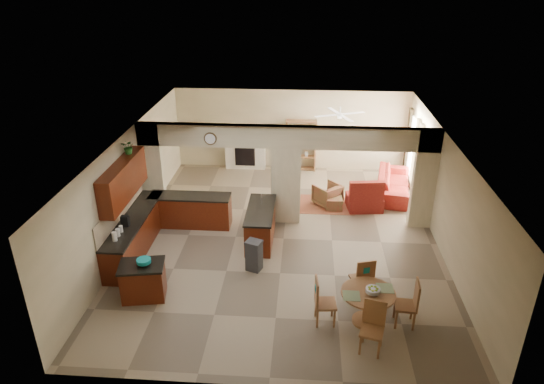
# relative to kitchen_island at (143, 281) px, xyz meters

# --- Properties ---
(floor) EXTENTS (10.00, 10.00, 0.00)m
(floor) POSITION_rel_kitchen_island_xyz_m (2.90, 2.68, -0.41)
(floor) COLOR gray
(floor) RESTS_ON ground
(ceiling) EXTENTS (10.00, 10.00, 0.00)m
(ceiling) POSITION_rel_kitchen_island_xyz_m (2.90, 2.68, 2.39)
(ceiling) COLOR white
(ceiling) RESTS_ON wall_back
(wall_back) EXTENTS (8.00, 0.00, 8.00)m
(wall_back) POSITION_rel_kitchen_island_xyz_m (2.90, 7.68, 0.99)
(wall_back) COLOR beige
(wall_back) RESTS_ON floor
(wall_front) EXTENTS (8.00, 0.00, 8.00)m
(wall_front) POSITION_rel_kitchen_island_xyz_m (2.90, -2.32, 0.99)
(wall_front) COLOR beige
(wall_front) RESTS_ON floor
(wall_left) EXTENTS (0.00, 10.00, 10.00)m
(wall_left) POSITION_rel_kitchen_island_xyz_m (-1.10, 2.68, 0.99)
(wall_left) COLOR beige
(wall_left) RESTS_ON floor
(wall_right) EXTENTS (0.00, 10.00, 10.00)m
(wall_right) POSITION_rel_kitchen_island_xyz_m (6.90, 2.68, 0.99)
(wall_right) COLOR beige
(wall_right) RESTS_ON floor
(partition_left_pier) EXTENTS (0.60, 0.25, 2.80)m
(partition_left_pier) POSITION_rel_kitchen_island_xyz_m (-0.80, 3.68, 0.99)
(partition_left_pier) COLOR beige
(partition_left_pier) RESTS_ON floor
(partition_center_pier) EXTENTS (0.80, 0.25, 2.20)m
(partition_center_pier) POSITION_rel_kitchen_island_xyz_m (2.90, 3.68, 0.69)
(partition_center_pier) COLOR beige
(partition_center_pier) RESTS_ON floor
(partition_right_pier) EXTENTS (0.60, 0.25, 2.80)m
(partition_right_pier) POSITION_rel_kitchen_island_xyz_m (6.60, 3.68, 0.99)
(partition_right_pier) COLOR beige
(partition_right_pier) RESTS_ON floor
(partition_header) EXTENTS (8.00, 0.25, 0.60)m
(partition_header) POSITION_rel_kitchen_island_xyz_m (2.90, 3.68, 2.09)
(partition_header) COLOR beige
(partition_header) RESTS_ON partition_center_pier
(kitchen_counter) EXTENTS (2.52, 3.29, 1.48)m
(kitchen_counter) POSITION_rel_kitchen_island_xyz_m (-0.36, 2.44, 0.05)
(kitchen_counter) COLOR #431107
(kitchen_counter) RESTS_ON floor
(upper_cabinets) EXTENTS (0.35, 2.40, 0.90)m
(upper_cabinets) POSITION_rel_kitchen_island_xyz_m (-0.92, 1.88, 1.51)
(upper_cabinets) COLOR #431107
(upper_cabinets) RESTS_ON wall_left
(peninsula) EXTENTS (0.70, 1.85, 0.91)m
(peninsula) POSITION_rel_kitchen_island_xyz_m (2.30, 2.57, 0.04)
(peninsula) COLOR #431107
(peninsula) RESTS_ON floor
(wall_clock) EXTENTS (0.34, 0.03, 0.34)m
(wall_clock) POSITION_rel_kitchen_island_xyz_m (0.90, 3.53, 2.04)
(wall_clock) COLOR #4C3519
(wall_clock) RESTS_ON partition_header
(rug) EXTENTS (1.60, 1.30, 0.01)m
(rug) POSITION_rel_kitchen_island_xyz_m (4.10, 4.78, -0.41)
(rug) COLOR #975437
(rug) RESTS_ON floor
(fireplace) EXTENTS (1.60, 0.35, 1.20)m
(fireplace) POSITION_rel_kitchen_island_xyz_m (1.30, 7.52, 0.20)
(fireplace) COLOR beige
(fireplace) RESTS_ON floor
(shelving_unit) EXTENTS (1.00, 0.32, 1.80)m
(shelving_unit) POSITION_rel_kitchen_island_xyz_m (3.25, 7.50, 0.49)
(shelving_unit) COLOR brown
(shelving_unit) RESTS_ON floor
(window_a) EXTENTS (0.02, 0.90, 1.90)m
(window_a) POSITION_rel_kitchen_island_xyz_m (6.87, 4.98, 0.79)
(window_a) COLOR white
(window_a) RESTS_ON wall_right
(window_b) EXTENTS (0.02, 0.90, 1.90)m
(window_b) POSITION_rel_kitchen_island_xyz_m (6.87, 6.68, 0.79)
(window_b) COLOR white
(window_b) RESTS_ON wall_right
(glazed_door) EXTENTS (0.02, 0.70, 2.10)m
(glazed_door) POSITION_rel_kitchen_island_xyz_m (6.87, 5.83, 0.64)
(glazed_door) COLOR white
(glazed_door) RESTS_ON wall_right
(drape_a_left) EXTENTS (0.10, 0.28, 2.30)m
(drape_a_left) POSITION_rel_kitchen_island_xyz_m (6.83, 4.38, 0.79)
(drape_a_left) COLOR #411F1A
(drape_a_left) RESTS_ON wall_right
(drape_a_right) EXTENTS (0.10, 0.28, 2.30)m
(drape_a_right) POSITION_rel_kitchen_island_xyz_m (6.83, 5.58, 0.79)
(drape_a_right) COLOR #411F1A
(drape_a_right) RESTS_ON wall_right
(drape_b_left) EXTENTS (0.10, 0.28, 2.30)m
(drape_b_left) POSITION_rel_kitchen_island_xyz_m (6.83, 6.08, 0.79)
(drape_b_left) COLOR #411F1A
(drape_b_left) RESTS_ON wall_right
(drape_b_right) EXTENTS (0.10, 0.28, 2.30)m
(drape_b_right) POSITION_rel_kitchen_island_xyz_m (6.83, 7.28, 0.79)
(drape_b_right) COLOR #411F1A
(drape_b_right) RESTS_ON wall_right
(ceiling_fan) EXTENTS (1.00, 1.00, 0.10)m
(ceiling_fan) POSITION_rel_kitchen_island_xyz_m (4.40, 5.68, 2.15)
(ceiling_fan) COLOR white
(ceiling_fan) RESTS_ON ceiling
(kitchen_island) EXTENTS (1.05, 0.83, 0.82)m
(kitchen_island) POSITION_rel_kitchen_island_xyz_m (0.00, 0.00, 0.00)
(kitchen_island) COLOR #431107
(kitchen_island) RESTS_ON floor
(teal_bowl) EXTENTS (0.30, 0.30, 0.14)m
(teal_bowl) POSITION_rel_kitchen_island_xyz_m (0.07, -0.00, 0.48)
(teal_bowl) COLOR teal
(teal_bowl) RESTS_ON kitchen_island
(trash_can) EXTENTS (0.42, 0.39, 0.71)m
(trash_can) POSITION_rel_kitchen_island_xyz_m (2.28, 1.21, -0.06)
(trash_can) COLOR #2D2D2F
(trash_can) RESTS_ON floor
(dining_table) EXTENTS (1.08, 1.08, 0.74)m
(dining_table) POSITION_rel_kitchen_island_xyz_m (4.74, -0.49, 0.08)
(dining_table) COLOR brown
(dining_table) RESTS_ON floor
(fruit_bowl) EXTENTS (0.29, 0.29, 0.15)m
(fruit_bowl) POSITION_rel_kitchen_island_xyz_m (4.81, -0.56, 0.40)
(fruit_bowl) COLOR #8AB526
(fruit_bowl) RESTS_ON dining_table
(sofa) EXTENTS (2.57, 1.35, 0.71)m
(sofa) POSITION_rel_kitchen_island_xyz_m (6.20, 5.73, -0.06)
(sofa) COLOR maroon
(sofa) RESTS_ON floor
(chaise) EXTENTS (1.09, 0.93, 0.40)m
(chaise) POSITION_rel_kitchen_island_xyz_m (5.20, 4.64, -0.21)
(chaise) COLOR maroon
(chaise) RESTS_ON floor
(armchair) EXTENTS (1.00, 1.00, 0.65)m
(armchair) POSITION_rel_kitchen_island_xyz_m (4.11, 4.83, -0.09)
(armchair) COLOR maroon
(armchair) RESTS_ON floor
(ottoman) EXTENTS (0.50, 0.50, 0.35)m
(ottoman) POSITION_rel_kitchen_island_xyz_m (4.30, 4.56, -0.24)
(ottoman) COLOR maroon
(ottoman) RESTS_ON floor
(plant) EXTENTS (0.36, 0.32, 0.37)m
(plant) POSITION_rel_kitchen_island_xyz_m (-0.92, 2.50, 2.14)
(plant) COLOR #1F5416
(plant) RESTS_ON upper_cabinets
(chair_north) EXTENTS (0.53, 0.53, 1.02)m
(chair_north) POSITION_rel_kitchen_island_xyz_m (4.72, 0.25, 0.14)
(chair_north) COLOR brown
(chair_north) RESTS_ON floor
(chair_east) EXTENTS (0.45, 0.45, 1.02)m
(chair_east) POSITION_rel_kitchen_island_xyz_m (5.57, -0.51, 0.14)
(chair_east) COLOR brown
(chair_east) RESTS_ON floor
(chair_south) EXTENTS (0.51, 0.51, 1.02)m
(chair_south) POSITION_rel_kitchen_island_xyz_m (4.76, -1.22, 0.14)
(chair_south) COLOR brown
(chair_south) RESTS_ON floor
(chair_west) EXTENTS (0.46, 0.46, 1.02)m
(chair_west) POSITION_rel_kitchen_island_xyz_m (3.82, -0.56, 0.14)
(chair_west) COLOR brown
(chair_west) RESTS_ON floor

